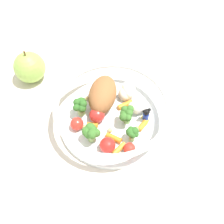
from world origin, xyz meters
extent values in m
plane|color=silver|center=(0.00, 0.00, 0.00)|extent=(2.40, 2.40, 0.00)
cylinder|color=white|center=(0.02, -0.01, 0.01)|extent=(0.23, 0.23, 0.01)
torus|color=white|center=(0.02, -0.01, 0.06)|extent=(0.24, 0.24, 0.01)
ellipsoid|color=#935B33|center=(0.00, -0.05, 0.04)|extent=(0.12, 0.10, 0.06)
cylinder|color=#7FAD5B|center=(0.00, 0.02, 0.02)|extent=(0.01, 0.01, 0.02)
sphere|color=#386B28|center=(0.01, 0.02, 0.04)|extent=(0.02, 0.02, 0.02)
sphere|color=#386B28|center=(0.01, 0.03, 0.04)|extent=(0.02, 0.02, 0.02)
sphere|color=#386B28|center=(0.00, 0.03, 0.05)|extent=(0.02, 0.02, 0.02)
sphere|color=#386B28|center=(-0.01, 0.02, 0.05)|extent=(0.02, 0.02, 0.02)
sphere|color=#386B28|center=(0.00, 0.01, 0.05)|extent=(0.02, 0.02, 0.02)
sphere|color=#386B28|center=(0.01, 0.02, 0.04)|extent=(0.01, 0.01, 0.01)
cylinder|color=#8EB766|center=(0.03, 0.06, 0.02)|extent=(0.01, 0.01, 0.02)
sphere|color=#2D6023|center=(0.03, 0.06, 0.04)|extent=(0.01, 0.01, 0.01)
sphere|color=#2D6023|center=(0.03, 0.06, 0.04)|extent=(0.01, 0.01, 0.01)
sphere|color=#2D6023|center=(0.02, 0.06, 0.03)|extent=(0.01, 0.01, 0.01)
sphere|color=#2D6023|center=(0.02, 0.06, 0.04)|extent=(0.02, 0.02, 0.02)
sphere|color=#2D6023|center=(0.02, 0.05, 0.04)|extent=(0.01, 0.01, 0.01)
sphere|color=#2D6023|center=(0.03, 0.05, 0.04)|extent=(0.02, 0.02, 0.02)
cylinder|color=#8EB766|center=(0.05, -0.06, 0.02)|extent=(0.02, 0.02, 0.02)
sphere|color=#2D6023|center=(0.06, -0.06, 0.04)|extent=(0.01, 0.01, 0.01)
sphere|color=#2D6023|center=(0.06, -0.06, 0.04)|extent=(0.02, 0.02, 0.02)
sphere|color=#2D6023|center=(0.05, -0.06, 0.05)|extent=(0.02, 0.02, 0.02)
sphere|color=#2D6023|center=(0.05, -0.07, 0.04)|extent=(0.02, 0.02, 0.02)
sphere|color=#2D6023|center=(0.06, -0.07, 0.05)|extent=(0.02, 0.02, 0.02)
cylinder|color=#8EB766|center=(0.08, 0.00, 0.02)|extent=(0.01, 0.01, 0.02)
sphere|color=#386B28|center=(0.09, 0.00, 0.04)|extent=(0.02, 0.02, 0.02)
sphere|color=#386B28|center=(0.09, 0.01, 0.05)|extent=(0.02, 0.02, 0.02)
sphere|color=#386B28|center=(0.08, 0.01, 0.04)|extent=(0.02, 0.02, 0.02)
sphere|color=#386B28|center=(0.08, 0.00, 0.04)|extent=(0.02, 0.02, 0.02)
sphere|color=#386B28|center=(0.08, -0.01, 0.05)|extent=(0.02, 0.02, 0.02)
sphere|color=#386B28|center=(0.09, -0.01, 0.04)|extent=(0.02, 0.02, 0.02)
sphere|color=white|center=(-0.03, 0.02, 0.03)|extent=(0.03, 0.03, 0.03)
sphere|color=white|center=(-0.04, 0.02, 0.03)|extent=(0.02, 0.02, 0.02)
sphere|color=white|center=(-0.04, 0.03, 0.03)|extent=(0.02, 0.02, 0.02)
sphere|color=white|center=(-0.05, 0.02, 0.03)|extent=(0.02, 0.02, 0.02)
sphere|color=white|center=(-0.04, 0.02, 0.02)|extent=(0.03, 0.03, 0.03)
sphere|color=white|center=(-0.03, 0.01, 0.02)|extent=(0.03, 0.03, 0.03)
sphere|color=silver|center=(-0.04, -0.03, 0.02)|extent=(0.03, 0.03, 0.03)
sphere|color=silver|center=(-0.05, -0.02, 0.03)|extent=(0.03, 0.03, 0.03)
sphere|color=silver|center=(-0.05, -0.02, 0.03)|extent=(0.03, 0.03, 0.03)
sphere|color=silver|center=(-0.06, -0.03, 0.03)|extent=(0.03, 0.03, 0.03)
sphere|color=silver|center=(-0.05, -0.03, 0.02)|extent=(0.03, 0.03, 0.03)
cube|color=yellow|center=(-0.03, 0.05, 0.01)|extent=(0.02, 0.02, 0.00)
cylinder|color=#1933B2|center=(-0.03, 0.05, 0.02)|extent=(0.02, 0.02, 0.02)
sphere|color=black|center=(-0.03, 0.05, 0.04)|extent=(0.01, 0.01, 0.01)
sphere|color=black|center=(-0.03, 0.04, 0.04)|extent=(0.01, 0.01, 0.01)
sphere|color=black|center=(-0.04, 0.05, 0.04)|extent=(0.01, 0.01, 0.01)
cylinder|color=orange|center=(-0.01, 0.05, 0.02)|extent=(0.03, 0.01, 0.01)
cylinder|color=orange|center=(0.05, 0.03, 0.02)|extent=(0.02, 0.04, 0.01)
cylinder|color=orange|center=(-0.03, -0.01, 0.02)|extent=(0.04, 0.02, 0.01)
cylinder|color=orange|center=(0.06, -0.02, 0.02)|extent=(0.02, 0.02, 0.01)
cylinder|color=orange|center=(0.06, 0.06, 0.02)|extent=(0.03, 0.01, 0.01)
sphere|color=red|center=(0.08, -0.04, 0.03)|extent=(0.03, 0.03, 0.03)
sphere|color=red|center=(0.05, 0.07, 0.02)|extent=(0.02, 0.02, 0.02)
sphere|color=red|center=(0.08, 0.04, 0.03)|extent=(0.03, 0.03, 0.03)
sphere|color=red|center=(0.04, -0.03, 0.03)|extent=(0.03, 0.03, 0.03)
sphere|color=#D1B775|center=(0.00, 0.05, 0.02)|extent=(0.01, 0.01, 0.01)
sphere|color=tan|center=(0.08, 0.06, 0.02)|extent=(0.01, 0.01, 0.01)
sphere|color=#D1B775|center=(0.02, -0.08, 0.02)|extent=(0.01, 0.01, 0.01)
sphere|color=tan|center=(0.07, 0.07, 0.02)|extent=(0.01, 0.01, 0.01)
sphere|color=#D1B775|center=(0.08, -0.03, 0.02)|extent=(0.01, 0.01, 0.01)
sphere|color=#D1B775|center=(0.04, 0.01, 0.02)|extent=(0.01, 0.01, 0.01)
sphere|color=#8CB74C|center=(0.06, -0.24, 0.04)|extent=(0.07, 0.07, 0.07)
cylinder|color=brown|center=(0.06, -0.24, 0.08)|extent=(0.00, 0.00, 0.01)
camera|label=1|loc=(0.24, 0.21, 0.48)|focal=41.91mm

